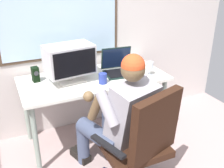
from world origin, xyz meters
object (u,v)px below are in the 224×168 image
(person_seated, at_px, (120,116))
(crt_monitor, at_px, (69,60))
(desk, at_px, (94,85))
(coffee_mug, at_px, (103,78))
(laptop, at_px, (118,66))
(office_chair, at_px, (143,138))
(wine_glass, at_px, (150,66))
(desk_speaker, at_px, (35,74))

(person_seated, xyz_separation_m, crt_monitor, (-0.25, 0.61, 0.35))
(desk, relative_size, coffee_mug, 14.55)
(laptop, height_order, coffee_mug, laptop)
(office_chair, relative_size, coffee_mug, 9.41)
(crt_monitor, bearing_deg, office_chair, -69.62)
(desk, relative_size, wine_glass, 10.12)
(desk_speaker, bearing_deg, crt_monitor, -24.10)
(crt_monitor, bearing_deg, desk, -0.63)
(person_seated, bearing_deg, desk_speaker, 126.96)
(office_chair, xyz_separation_m, crt_monitor, (-0.32, 0.87, 0.44))
(crt_monitor, height_order, laptop, crt_monitor)
(person_seated, relative_size, desk_speaker, 7.99)
(laptop, bearing_deg, coffee_mug, -142.44)
(person_seated, xyz_separation_m, coffee_mug, (0.03, 0.43, 0.18))
(crt_monitor, bearing_deg, person_seated, -67.79)
(wine_glass, bearing_deg, person_seated, -142.81)
(crt_monitor, xyz_separation_m, coffee_mug, (0.27, -0.18, -0.17))
(wine_glass, height_order, desk_speaker, desk_speaker)
(person_seated, bearing_deg, wine_glass, 37.19)
(desk, relative_size, desk_speaker, 9.91)
(desk, height_order, office_chair, office_chair)
(laptop, xyz_separation_m, desk_speaker, (-0.86, 0.11, 0.01))
(desk, distance_m, coffee_mug, 0.22)
(office_chair, height_order, desk_speaker, office_chair)
(office_chair, bearing_deg, laptop, 76.41)
(office_chair, relative_size, crt_monitor, 2.01)
(desk, bearing_deg, desk_speaker, 165.60)
(coffee_mug, bearing_deg, person_seated, -93.39)
(wine_glass, bearing_deg, desk_speaker, 163.64)
(coffee_mug, bearing_deg, laptop, 37.56)
(laptop, xyz_separation_m, wine_glass, (0.26, -0.22, 0.03))
(desk, xyz_separation_m, coffee_mug, (0.03, -0.17, 0.14))
(crt_monitor, bearing_deg, wine_glass, -13.12)
(coffee_mug, bearing_deg, office_chair, -85.79)
(desk, relative_size, person_seated, 1.24)
(desk, bearing_deg, laptop, 6.36)
(office_chair, xyz_separation_m, desk_speaker, (-0.64, 1.02, 0.29))
(desk_speaker, bearing_deg, office_chair, -57.78)
(office_chair, distance_m, coffee_mug, 0.75)
(person_seated, height_order, desk_speaker, person_seated)
(person_seated, distance_m, desk_speaker, 0.96)
(wine_glass, xyz_separation_m, desk_speaker, (-1.12, 0.33, -0.03))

